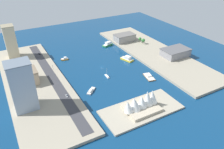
% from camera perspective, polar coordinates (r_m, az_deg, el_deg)
% --- Properties ---
extents(ground_plane, '(440.00, 440.00, 0.00)m').
position_cam_1_polar(ground_plane, '(315.53, -2.67, 2.00)').
color(ground_plane, navy).
extents(quay_west, '(70.00, 240.00, 3.17)m').
position_cam_1_polar(quay_west, '(360.37, 10.50, 5.52)').
color(quay_west, '#9E937F').
rests_on(quay_west, ground_plane).
extents(quay_east, '(70.00, 240.00, 3.17)m').
position_cam_1_polar(quay_east, '(291.71, -18.97, -1.94)').
color(quay_east, '#9E937F').
rests_on(quay_east, ground_plane).
extents(peninsula_point, '(84.00, 38.93, 2.00)m').
position_cam_1_polar(peninsula_point, '(235.91, 7.45, -8.87)').
color(peninsula_point, '#A89E89').
rests_on(peninsula_point, ground_plane).
extents(road_strip, '(11.59, 228.00, 0.15)m').
position_cam_1_polar(road_strip, '(293.88, -15.02, -0.64)').
color(road_strip, '#38383D').
rests_on(road_strip, quay_east).
extents(barge_flat_brown, '(13.24, 21.82, 3.26)m').
position_cam_1_polar(barge_flat_brown, '(293.16, 9.39, -0.50)').
color(barge_flat_brown, brown).
rests_on(barge_flat_brown, ground_plane).
extents(ferry_green_doubledeck, '(20.76, 12.22, 6.80)m').
position_cam_1_polar(ferry_green_doubledeck, '(383.00, -1.12, 7.72)').
color(ferry_green_doubledeck, '#2D8C4C').
rests_on(ferry_green_doubledeck, ground_plane).
extents(sailboat_small_white, '(3.53, 11.26, 12.57)m').
position_cam_1_polar(sailboat_small_white, '(290.59, -1.27, -0.42)').
color(sailboat_small_white, white).
rests_on(sailboat_small_white, ground_plane).
extents(water_taxi_orange, '(11.97, 7.48, 4.36)m').
position_cam_1_polar(water_taxi_orange, '(341.39, -11.97, 3.92)').
color(water_taxi_orange, orange).
rests_on(water_taxi_orange, ground_plane).
extents(yacht_sleek_gray, '(14.87, 14.15, 3.34)m').
position_cam_1_polar(yacht_sleek_gray, '(262.60, -5.37, -4.14)').
color(yacht_sleek_gray, '#999EA3').
rests_on(yacht_sleek_gray, ground_plane).
extents(ferry_yellow_fast, '(13.71, 21.70, 6.80)m').
position_cam_1_polar(ferry_yellow_fast, '(333.36, 3.88, 4.07)').
color(ferry_yellow_fast, yellow).
rests_on(ferry_yellow_fast, ground_plane).
extents(warehouse_low_gray, '(40.83, 27.27, 11.49)m').
position_cam_1_polar(warehouse_low_gray, '(350.82, 15.88, 5.47)').
color(warehouse_low_gray, gray).
rests_on(warehouse_low_gray, quay_west).
extents(carpark_squat_concrete, '(35.23, 21.60, 12.38)m').
position_cam_1_polar(carpark_squat_concrete, '(394.00, 3.19, 9.38)').
color(carpark_squat_concrete, gray).
rests_on(carpark_squat_concrete, quay_west).
extents(apartment_midrise_tan, '(16.07, 24.33, 16.65)m').
position_cam_1_polar(apartment_midrise_tan, '(287.60, -20.07, -0.32)').
color(apartment_midrise_tan, tan).
rests_on(apartment_midrise_tan, quay_east).
extents(office_block_beige, '(16.09, 17.31, 48.27)m').
position_cam_1_polar(office_block_beige, '(358.86, -24.45, 7.64)').
color(office_block_beige, '#C6B793').
rests_on(office_block_beige, quay_east).
extents(tower_tall_glass, '(23.35, 20.11, 52.13)m').
position_cam_1_polar(tower_tall_glass, '(235.00, -21.95, -2.80)').
color(tower_tall_glass, '#8C9EB2').
rests_on(tower_tall_glass, quay_east).
extents(suv_black, '(1.87, 4.37, 1.58)m').
position_cam_1_polar(suv_black, '(362.52, -18.07, 5.08)').
color(suv_black, black).
rests_on(suv_black, road_strip).
extents(van_white, '(1.82, 4.76, 1.54)m').
position_cam_1_polar(van_white, '(253.05, -11.43, -5.36)').
color(van_white, black).
rests_on(van_white, road_strip).
extents(traffic_light_waterfront, '(0.36, 0.36, 6.50)m').
position_cam_1_polar(traffic_light_waterfront, '(309.00, -14.89, 1.88)').
color(traffic_light_waterfront, black).
rests_on(traffic_light_waterfront, quay_east).
extents(opera_landmark, '(41.39, 28.36, 20.63)m').
position_cam_1_polar(opera_landmark, '(230.11, 7.46, -7.19)').
color(opera_landmark, '#BCAD93').
rests_on(opera_landmark, peninsula_point).
extents(park_tree_cluster, '(5.95, 14.30, 9.39)m').
position_cam_1_polar(park_tree_cluster, '(387.10, 7.64, 8.79)').
color(park_tree_cluster, brown).
rests_on(park_tree_cluster, quay_west).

